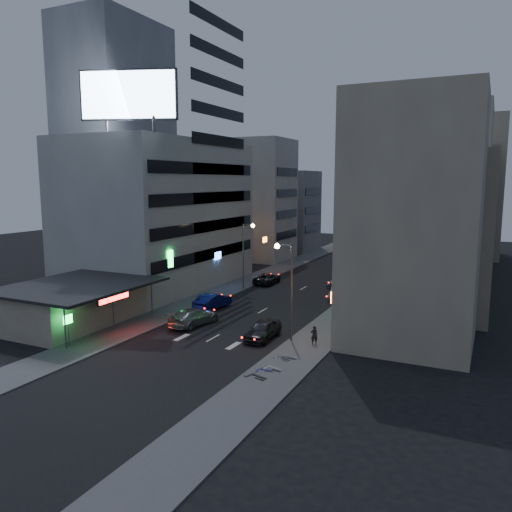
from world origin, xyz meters
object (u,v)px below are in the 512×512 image
Objects in this scene: road_car_silver at (194,317)px; scooter_black_a at (268,370)px; parked_car_right_near at (263,330)px; parked_car_left at (267,278)px; scooter_black_b at (291,354)px; road_car_blue at (213,301)px; parked_car_right_far at (339,280)px; person at (314,335)px; scooter_silver_a at (284,362)px; scooter_blue at (274,363)px; scooter_silver_b at (298,351)px; parked_car_right_mid at (338,293)px.

road_car_silver is 2.74× the size of scooter_black_a.
parked_car_right_near reaches higher than parked_car_left.
scooter_black_b is (11.63, -4.97, -0.18)m from road_car_silver.
parked_car_left is 31.60m from scooter_black_a.
scooter_black_a is at bearing 135.52° from road_car_blue.
parked_car_right_far is at bearing -113.04° from road_car_blue.
road_car_blue is 14.96m from person.
scooter_blue is at bearing 128.10° from scooter_silver_a.
scooter_black_b is at bearing 60.64° from person.
scooter_black_a is 1.61m from scooter_blue.
parked_car_left reaches higher than scooter_black_b.
person is at bearing 121.66° from parked_car_left.
scooter_silver_b is at bearing 11.67° from scooter_black_a.
scooter_blue is (3.77, -6.32, -0.16)m from parked_car_right_near.
scooter_black_a reaches higher than scooter_blue.
parked_car_right_mid is at bearing 83.61° from parked_car_right_near.
scooter_silver_a is 1.06× the size of scooter_silver_b.
scooter_black_a is at bearing 151.00° from road_car_silver.
person is at bearing -86.48° from parked_car_right_mid.
person is (13.53, -20.75, 0.20)m from parked_car_left.
parked_car_left is at bearing 13.24° from scooter_blue.
person is at bearing -175.32° from road_car_silver.
parked_car_right_far is at bearing -4.29° from scooter_blue.
scooter_blue is 0.92× the size of scooter_silver_b.
scooter_black_b is at bearing -44.65° from parked_car_right_near.
parked_car_right_far is 2.53× the size of scooter_black_a.
parked_car_right_near reaches higher than scooter_blue.
parked_car_right_far is 2.64× the size of scooter_silver_a.
parked_car_right_mid is at bearing -112.04° from road_car_silver.
road_car_blue is 2.57× the size of scooter_silver_a.
scooter_black_a is 1.04× the size of scooter_silver_a.
parked_car_right_mid is 2.67× the size of scooter_blue.
parked_car_right_near is 8.87m from scooter_black_a.
scooter_black_b is at bearing -78.79° from parked_car_right_far.
road_car_blue is 6.01m from road_car_silver.
parked_car_right_mid is 2.45× the size of scooter_silver_b.
scooter_black_a is at bearing -90.77° from parked_car_right_mid.
road_car_blue is (-10.60, -9.68, 0.08)m from parked_car_right_mid.
person is at bearing 17.73° from scooter_black_b.
scooter_blue is (-0.25, 1.58, -0.10)m from scooter_black_a.
parked_car_left is 1.00× the size of road_car_blue.
road_car_silver is (-7.22, -22.62, 0.06)m from parked_car_right_far.
road_car_silver is 12.63m from scooter_silver_b.
road_car_silver reaches higher than scooter_silver_a.
road_car_blue is 16.95m from scooter_black_b.
person is at bearing 1.06° from parked_car_right_near.
scooter_silver_a is at bearing -174.08° from scooter_silver_b.
parked_car_left is 2.57× the size of scooter_silver_a.
scooter_black_a is at bearing 112.94° from parked_car_left.
road_car_blue reaches higher than parked_car_right_far.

